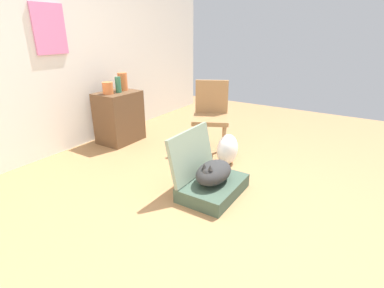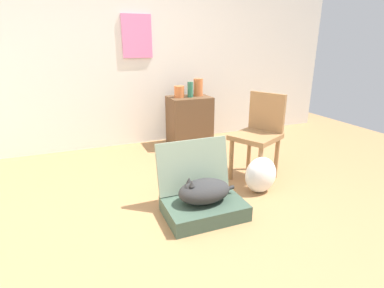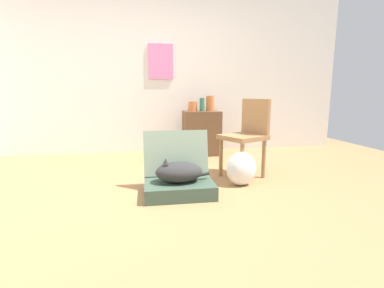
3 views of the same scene
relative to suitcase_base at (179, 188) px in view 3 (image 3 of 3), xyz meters
The scene contains 11 objects.
ground_plane 0.23m from the suitcase_base, 157.87° to the right, with size 7.68×7.68×0.00m, color #9E7247.
wall_back 2.51m from the suitcase_base, 95.24° to the left, with size 6.40×0.15×2.60m.
suitcase_base is the anchor object (origin of this frame).
suitcase_lid 0.38m from the suitcase_base, 90.00° to the left, with size 0.65×0.46×0.04m, color gray.
cat 0.16m from the suitcase_base, behind, with size 0.52×0.28×0.23m.
plastic_bag_white 0.71m from the suitcase_base, 15.52° to the left, with size 0.32×0.22×0.35m, color white.
side_table 1.88m from the suitcase_base, 72.34° to the left, with size 0.56×0.42×0.68m, color brown.
vase_tall 1.95m from the suitcase_base, 76.60° to the left, with size 0.13×0.13×0.15m, color #CC6B38.
vase_short 2.06m from the suitcase_base, 68.58° to the left, with size 0.13×0.13×0.23m, color #CC6B38.
vase_round 1.96m from the suitcase_base, 72.00° to the left, with size 0.07×0.07×0.20m, color #2D7051.
chair 1.07m from the suitcase_base, 30.89° to the left, with size 0.58×0.57×0.89m.
Camera 3 is at (-0.09, -2.43, 0.94)m, focal length 26.15 mm.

